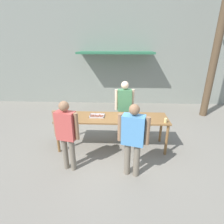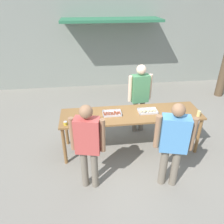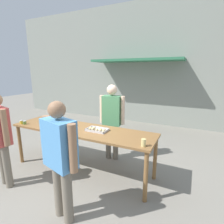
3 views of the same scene
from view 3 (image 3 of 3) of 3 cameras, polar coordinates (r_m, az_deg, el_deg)
name	(u,v)px [view 3 (image 3 of 3)]	position (r m, az deg, el deg)	size (l,w,h in m)	color
ground_plane	(83,169)	(3.94, -9.58, -18.00)	(24.00, 24.00, 0.00)	gray
building_facade_back	(141,65)	(6.99, 9.39, 14.93)	(12.00, 1.11, 4.50)	gray
serving_table	(81,133)	(3.59, -10.08, -6.68)	(2.99, 0.80, 0.91)	brown
food_tray_sausages	(65,125)	(3.82, -14.97, -4.04)	(0.39, 0.26, 0.04)	silver
food_tray_buns	(97,130)	(3.38, -4.95, -5.73)	(0.41, 0.25, 0.07)	silver
condiment_jar_mustard	(22,122)	(4.29, -27.44, -2.91)	(0.07, 0.07, 0.08)	gold
condiment_jar_ketchup	(25,123)	(4.21, -26.63, -3.09)	(0.07, 0.07, 0.08)	#567A38
beer_cup	(144,143)	(2.73, 10.25, -9.83)	(0.07, 0.07, 0.12)	#DBC67A
person_server_behind_table	(112,116)	(3.93, 0.00, -1.23)	(0.58, 0.27, 1.75)	#756B5B
person_customer_holding_hotdog	(0,133)	(3.56, -32.70, -5.72)	(0.58, 0.31, 1.68)	#756B5B
person_customer_with_cup	(60,153)	(2.43, -16.60, -12.77)	(0.65, 0.36, 1.68)	#756B5B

